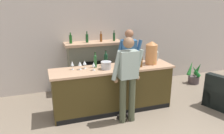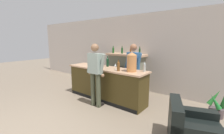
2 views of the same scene
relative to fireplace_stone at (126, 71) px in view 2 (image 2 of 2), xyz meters
The scene contains 18 objects.
wall_back_panel 0.76m from the fireplace_stone, 62.00° to the left, with size 12.00×0.07×2.75m.
bar_counter 1.31m from the fireplace_stone, 85.58° to the right, with size 2.68×0.68×1.00m.
fireplace_stone is the anchor object (origin of this frame).
armchair_black 3.35m from the fireplace_stone, 37.48° to the right, with size 1.05×1.06×0.79m.
potted_plant_corner 2.99m from the fireplace_stone, ahead, with size 0.42×0.45×0.66m.
person_customer 1.89m from the fireplace_stone, 83.32° to the right, with size 0.66×0.31×1.74m.
person_bartender 1.04m from the fireplace_stone, 44.67° to the right, with size 0.65×0.36×1.72m.
copper_dispenser 1.74m from the fireplace_stone, 51.91° to the right, with size 0.27×0.31×0.52m.
ice_bucket_steel 1.41m from the fireplace_stone, 92.92° to the right, with size 0.22×0.22×0.16m.
wine_bottle_chardonnay_pale 1.19m from the fireplace_stone, 89.66° to the right, with size 0.08×0.08×0.34m.
wine_bottle_rose_blush 1.74m from the fireplace_stone, 40.15° to the right, with size 0.07×0.07×0.28m.
wine_bottle_merlot_tall 1.66m from the fireplace_stone, 64.53° to the right, with size 0.08×0.08×0.32m.
wine_bottle_cabernet_heavy 1.27m from the fireplace_stone, 102.25° to the right, with size 0.07×0.07×0.34m.
wine_glass_near_bucket 1.35m from the fireplace_stone, 112.52° to the right, with size 0.08×0.08×0.17m.
wine_glass_back_row 1.45m from the fireplace_stone, 122.66° to the right, with size 0.07×0.07×0.18m.
wine_glass_front_right 1.45m from the fireplace_stone, 69.97° to the right, with size 0.07×0.07×0.17m.
wine_glass_by_dispenser 1.43m from the fireplace_stone, 116.00° to the right, with size 0.08×0.08×0.18m.
wine_glass_mid_counter 1.46m from the fireplace_stone, 103.96° to the right, with size 0.08×0.08×0.17m.
Camera 2 is at (2.89, -0.99, 1.82)m, focal length 24.00 mm.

